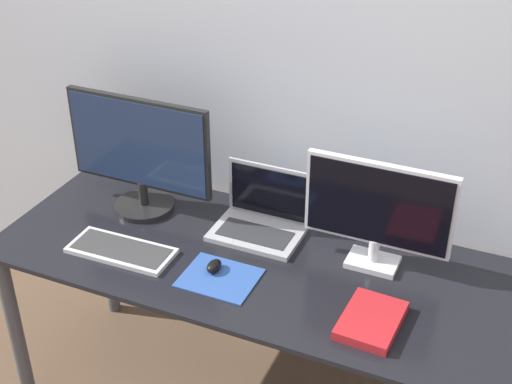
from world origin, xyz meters
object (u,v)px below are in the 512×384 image
at_px(monitor_right, 378,211).
at_px(book, 371,320).
at_px(monitor_left, 140,153).
at_px(keyboard, 121,250).
at_px(mouse, 214,266).
at_px(laptop, 262,216).

xyz_separation_m(monitor_right, book, (0.08, -0.30, -0.20)).
xyz_separation_m(monitor_left, keyboard, (0.08, -0.28, -0.22)).
bearing_deg(monitor_right, mouse, -151.74).
xyz_separation_m(monitor_right, laptop, (-0.43, 0.04, -0.16)).
distance_m(monitor_left, monitor_right, 0.89).
bearing_deg(book, monitor_left, 162.96).
relative_size(mouse, book, 0.29).
bearing_deg(book, laptop, 145.98).
height_order(monitor_right, book, monitor_right).
relative_size(laptop, mouse, 4.56).
bearing_deg(monitor_left, monitor_right, 0.01).
relative_size(keyboard, mouse, 5.35).
distance_m(mouse, book, 0.55).
xyz_separation_m(monitor_left, mouse, (0.42, -0.25, -0.21)).
height_order(laptop, keyboard, laptop).
bearing_deg(laptop, mouse, -98.38).
bearing_deg(mouse, monitor_left, 149.15).
xyz_separation_m(keyboard, mouse, (0.34, 0.03, 0.01)).
relative_size(monitor_left, laptop, 1.80).
bearing_deg(monitor_right, book, -75.27).
height_order(monitor_left, book, monitor_left).
xyz_separation_m(laptop, book, (0.50, -0.34, -0.04)).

